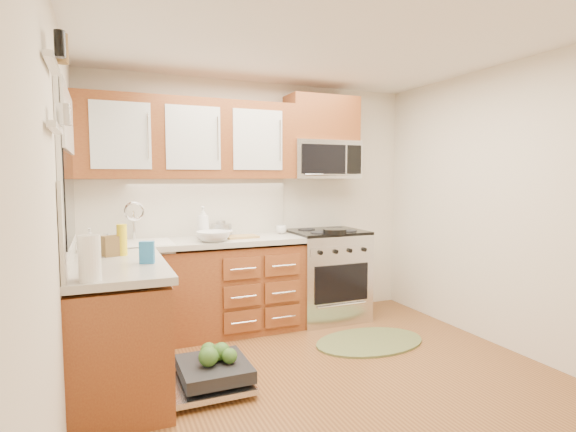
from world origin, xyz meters
name	(u,v)px	position (x,y,z in m)	size (l,w,h in m)	color
floor	(335,385)	(0.00, 0.00, 0.00)	(3.50, 3.50, 0.00)	brown
ceiling	(338,32)	(0.00, 0.00, 2.50)	(3.50, 3.50, 0.00)	white
wall_back	(257,202)	(0.00, 1.75, 1.25)	(3.50, 0.04, 2.50)	silver
wall_left	(59,225)	(-1.75, 0.00, 1.25)	(0.04, 3.50, 2.50)	silver
wall_right	(516,208)	(1.75, 0.00, 1.25)	(0.04, 3.50, 2.50)	silver
base_cabinet_back	(195,291)	(-0.73, 1.45, 0.42)	(2.05, 0.60, 0.85)	maroon
base_cabinet_left	(118,332)	(-1.45, 0.52, 0.42)	(0.60, 1.25, 0.85)	maroon
countertop_back	(195,242)	(-0.72, 1.44, 0.90)	(2.07, 0.64, 0.05)	beige
countertop_left	(117,266)	(-1.44, 0.53, 0.90)	(0.64, 1.27, 0.05)	beige
backsplash_back	(188,208)	(-0.73, 1.74, 1.21)	(2.05, 0.02, 0.57)	beige
backsplash_left	(68,223)	(-1.74, 0.52, 1.21)	(0.02, 1.25, 0.57)	beige
upper_cabinets	(190,139)	(-0.73, 1.57, 1.88)	(2.05, 0.35, 0.75)	maroon
cabinet_over_mw	(322,119)	(0.68, 1.57, 2.13)	(0.76, 0.35, 0.47)	maroon
range	(327,274)	(0.68, 1.43, 0.47)	(0.76, 0.64, 0.95)	silver
microwave	(322,160)	(0.68, 1.55, 1.70)	(0.76, 0.38, 0.40)	silver
sink	(137,257)	(-1.25, 1.42, 0.80)	(0.62, 0.50, 0.26)	white
dishwasher	(209,376)	(-0.86, 0.30, 0.10)	(0.70, 0.60, 0.20)	silver
window	(66,172)	(-1.74, 0.50, 1.55)	(0.03, 1.05, 1.05)	white
window_blind	(68,121)	(-1.71, 0.50, 1.88)	(0.02, 0.96, 0.40)	white
shelf_upper	(52,63)	(-1.72, -0.35, 2.05)	(0.04, 0.40, 0.03)	white
shelf_lower	(55,128)	(-1.72, -0.35, 1.75)	(0.04, 0.40, 0.03)	white
rug	(370,342)	(0.70, 0.62, 0.01)	(1.05, 0.68, 0.02)	olive
skillet	(335,231)	(0.63, 1.18, 0.97)	(0.24, 0.24, 0.04)	black
stock_pot	(221,230)	(-0.42, 1.60, 0.99)	(0.21, 0.21, 0.13)	silver
cutting_board	(242,237)	(-0.27, 1.40, 0.94)	(0.31, 0.20, 0.02)	#A6894C
canister	(221,228)	(-0.42, 1.65, 1.00)	(0.09, 0.09, 0.15)	silver
paper_towel_roll	(90,258)	(-1.60, -0.02, 1.06)	(0.12, 0.12, 0.27)	white
mustard_bottle	(122,240)	(-1.39, 0.80, 1.04)	(0.08, 0.08, 0.24)	yellow
red_bottle	(86,259)	(-1.62, 0.06, 1.04)	(0.06, 0.06, 0.23)	red
wooden_box	(114,246)	(-1.45, 0.82, 1.00)	(0.15, 0.11, 0.15)	brown
blue_carton	(147,252)	(-1.25, 0.40, 1.00)	(0.10, 0.06, 0.15)	#2777BA
bowl_a	(218,234)	(-0.48, 1.51, 0.96)	(0.28, 0.28, 0.07)	#999999
bowl_b	(213,236)	(-0.59, 1.25, 0.97)	(0.30, 0.30, 0.10)	#999999
cup	(281,229)	(0.20, 1.54, 0.97)	(0.11, 0.11, 0.09)	#999999
soap_bottle_a	(203,223)	(-0.64, 1.46, 1.08)	(0.12, 0.12, 0.31)	#999999
soap_bottle_b	(90,240)	(-1.62, 1.05, 1.02)	(0.09, 0.09, 0.19)	#999999
soap_bottle_c	(108,243)	(-1.49, 1.01, 1.00)	(0.12, 0.12, 0.15)	#999999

